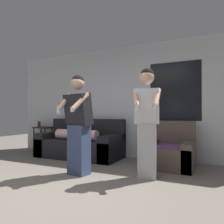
{
  "coord_description": "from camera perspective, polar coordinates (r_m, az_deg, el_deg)",
  "views": [
    {
      "loc": [
        2.01,
        -2.24,
        1.04
      ],
      "look_at": [
        0.44,
        1.09,
        1.08
      ],
      "focal_mm": 35.0,
      "sensor_mm": 36.0,
      "label": 1
    }
  ],
  "objects": [
    {
      "name": "person_left",
      "position": [
        3.82,
        -8.81,
        -3.13
      ],
      "size": [
        0.52,
        0.55,
        1.73
      ],
      "color": "#384770",
      "rests_on": "ground_plane"
    },
    {
      "name": "couch",
      "position": [
        5.43,
        -8.23,
        -8.23
      ],
      "size": [
        2.04,
        0.94,
        0.92
      ],
      "color": "black",
      "rests_on": "ground_plane"
    },
    {
      "name": "armchair",
      "position": [
        4.55,
        14.94,
        -10.08
      ],
      "size": [
        0.9,
        0.91,
        0.9
      ],
      "color": "brown",
      "rests_on": "ground_plane"
    },
    {
      "name": "person_right",
      "position": [
        3.61,
        9.12,
        -2.23
      ],
      "size": [
        0.47,
        0.52,
        1.8
      ],
      "color": "#B2B2B7",
      "rests_on": "ground_plane"
    },
    {
      "name": "ground_plane",
      "position": [
        3.19,
        -16.7,
        -19.67
      ],
      "size": [
        14.0,
        14.0,
        0.0
      ],
      "primitive_type": "plane",
      "color": "slate"
    },
    {
      "name": "wall_back",
      "position": [
        5.38,
        3.51,
        2.73
      ],
      "size": [
        6.39,
        0.07,
        2.7
      ],
      "color": "silver",
      "rests_on": "ground_plane"
    },
    {
      "name": "side_table",
      "position": [
        6.5,
        -17.63,
        -4.87
      ],
      "size": [
        0.49,
        0.36,
        0.84
      ],
      "color": "#332319",
      "rests_on": "ground_plane"
    }
  ]
}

